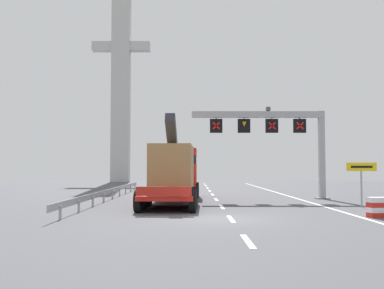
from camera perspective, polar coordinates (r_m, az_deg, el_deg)
ground at (r=19.87m, az=3.76°, el=-9.38°), size 112.00×112.00×0.00m
lane_markings at (r=37.25m, az=2.42°, el=-6.36°), size 0.20×49.49×0.01m
edge_line_right at (r=32.66m, az=13.27°, el=-6.77°), size 0.20×63.00×0.01m
overhead_lane_gantry at (r=32.75m, az=10.37°, el=1.94°), size 9.76×0.90×6.58m
heavy_haul_truck_red at (r=29.63m, az=-2.30°, el=-3.41°), size 3.40×14.13×5.30m
exit_sign_yellow at (r=26.99m, az=20.52°, el=-3.40°), size 1.69×0.15×2.51m
crash_barrier_striped at (r=21.93m, az=22.47°, el=-7.38°), size 1.06×0.64×0.90m
guardrail_left at (r=32.40m, az=-10.34°, el=-5.85°), size 0.13×28.32×0.76m
bridge_pylon_distant at (r=72.08m, az=-9.18°, el=9.31°), size 9.00×2.00×34.17m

